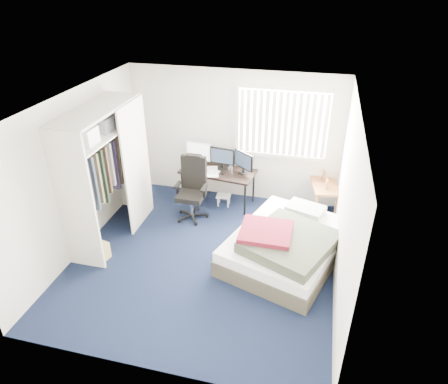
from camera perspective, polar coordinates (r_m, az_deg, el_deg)
The scene contains 10 objects.
ground at distance 6.44m, azimuth -2.84°, elevation -9.29°, with size 4.20×4.20×0.00m, color black.
room_shell at distance 5.62m, azimuth -3.22°, elevation 2.81°, with size 4.20×4.20×4.20m.
window_assembly at distance 7.28m, azimuth 8.39°, elevation 9.65°, with size 1.72×0.09×1.32m.
closet at distance 6.55m, azimuth -16.67°, elevation 4.04°, with size 0.64×1.84×2.22m.
desk at distance 7.54m, azimuth -0.78°, elevation 3.44°, with size 1.46×0.82×1.14m.
office_chair at distance 7.23m, azimuth -4.51°, elevation -0.30°, with size 0.56×0.56×1.17m.
footstool at distance 7.67m, azimuth -0.06°, elevation -0.78°, with size 0.28×0.23×0.22m.
nightstand at distance 7.51m, azimuth 14.08°, elevation 0.79°, with size 0.60×0.95×0.79m.
bed at distance 6.31m, azimuth 8.86°, elevation -7.38°, with size 2.05×2.37×0.66m.
pine_box at distance 6.65m, azimuth -17.87°, elevation -8.03°, with size 0.37×0.28×0.28m, color tan.
Camera 1 is at (1.51, -4.80, 4.02)m, focal length 32.00 mm.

